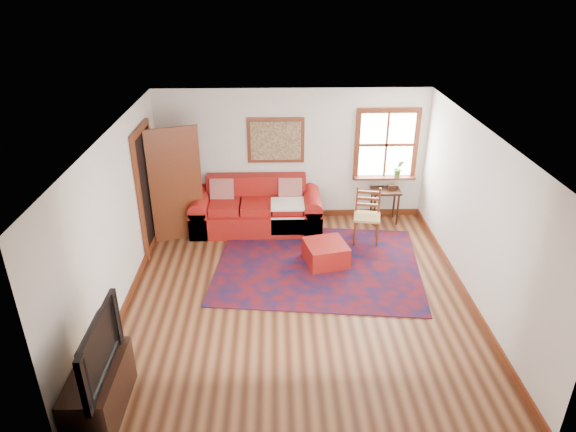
{
  "coord_description": "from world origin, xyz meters",
  "views": [
    {
      "loc": [
        -0.31,
        -6.35,
        4.42
      ],
      "look_at": [
        -0.13,
        0.6,
        1.04
      ],
      "focal_mm": 32.0,
      "sensor_mm": 36.0,
      "label": 1
    }
  ],
  "objects_px": {
    "red_leather_sofa": "(257,212)",
    "red_ottoman": "(326,253)",
    "ladder_back_chair": "(367,213)",
    "media_cabinet": "(99,391)",
    "side_table": "(385,196)"
  },
  "relations": [
    {
      "from": "red_leather_sofa",
      "to": "red_ottoman",
      "type": "relative_size",
      "value": 3.71
    },
    {
      "from": "ladder_back_chair",
      "to": "media_cabinet",
      "type": "relative_size",
      "value": 0.9
    },
    {
      "from": "side_table",
      "to": "ladder_back_chair",
      "type": "bearing_deg",
      "value": -122.01
    },
    {
      "from": "red_ottoman",
      "to": "ladder_back_chair",
      "type": "bearing_deg",
      "value": 31.57
    },
    {
      "from": "red_ottoman",
      "to": "media_cabinet",
      "type": "distance_m",
      "value": 4.12
    },
    {
      "from": "red_leather_sofa",
      "to": "side_table",
      "type": "bearing_deg",
      "value": 4.28
    },
    {
      "from": "red_ottoman",
      "to": "side_table",
      "type": "bearing_deg",
      "value": 37.42
    },
    {
      "from": "red_leather_sofa",
      "to": "side_table",
      "type": "height_order",
      "value": "red_leather_sofa"
    },
    {
      "from": "red_leather_sofa",
      "to": "media_cabinet",
      "type": "bearing_deg",
      "value": -109.55
    },
    {
      "from": "side_table",
      "to": "ladder_back_chair",
      "type": "height_order",
      "value": "ladder_back_chair"
    },
    {
      "from": "media_cabinet",
      "to": "ladder_back_chair",
      "type": "bearing_deg",
      "value": 47.58
    },
    {
      "from": "red_leather_sofa",
      "to": "red_ottoman",
      "type": "xyz_separation_m",
      "value": [
        1.17,
        -1.35,
        -0.13
      ]
    },
    {
      "from": "red_ottoman",
      "to": "media_cabinet",
      "type": "bearing_deg",
      "value": -144.81
    },
    {
      "from": "side_table",
      "to": "media_cabinet",
      "type": "relative_size",
      "value": 0.6
    },
    {
      "from": "red_ottoman",
      "to": "media_cabinet",
      "type": "xyz_separation_m",
      "value": [
        -2.74,
        -3.08,
        0.11
      ]
    }
  ]
}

